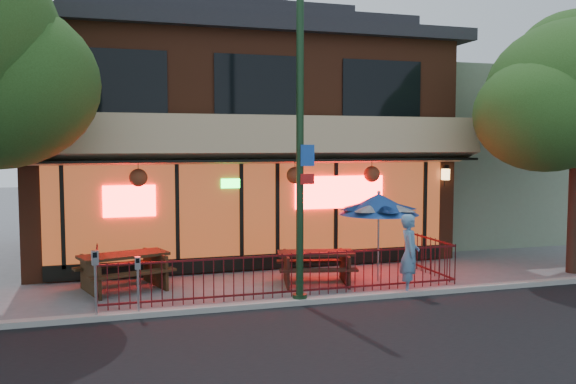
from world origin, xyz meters
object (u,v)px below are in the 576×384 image
object	(u,v)px
parking_meter_near	(138,276)
parking_meter_far	(95,273)
pedestrian	(410,254)
street_light	(300,158)
patio_umbrella	(379,204)
picnic_table_left	(124,266)
picnic_table_right	(316,263)

from	to	relation	value
parking_meter_near	parking_meter_far	world-z (taller)	parking_meter_far
pedestrian	parking_meter_near	distance (m)	6.06
parking_meter_far	parking_meter_near	bearing A→B (deg)	0.00
pedestrian	parking_meter_far	size ratio (longest dim) A/B	1.34
street_light	patio_umbrella	world-z (taller)	street_light
picnic_table_left	pedestrian	xyz separation A→B (m)	(6.26, -2.32, 0.36)
street_light	parking_meter_far	distance (m)	4.75
picnic_table_right	parking_meter_near	distance (m)	4.68
patio_umbrella	pedestrian	distance (m)	1.78
street_light	picnic_table_right	size ratio (longest dim) A/B	3.29
pedestrian	parking_meter_near	world-z (taller)	pedestrian
picnic_table_right	parking_meter_near	size ratio (longest dim) A/B	1.75
picnic_table_left	patio_umbrella	xyz separation A→B (m)	(6.15, -0.87, 1.38)
picnic_table_right	parking_meter_near	xyz separation A→B (m)	(-4.35, -1.72, 0.30)
pedestrian	picnic_table_right	bearing A→B (deg)	70.58
parking_meter_far	pedestrian	bearing A→B (deg)	1.09
street_light	picnic_table_left	bearing A→B (deg)	146.65
picnic_table_left	pedestrian	world-z (taller)	pedestrian
picnic_table_right	pedestrian	world-z (taller)	pedestrian
street_light	parking_meter_near	bearing A→B (deg)	-178.70
picnic_table_left	parking_meter_far	distance (m)	2.55
street_light	picnic_table_right	bearing A→B (deg)	60.17
street_light	patio_umbrella	bearing A→B (deg)	30.48
parking_meter_far	street_light	bearing A→B (deg)	1.05
picnic_table_left	parking_meter_far	world-z (taller)	parking_meter_far
picnic_table_left	picnic_table_right	distance (m)	4.60
picnic_table_right	patio_umbrella	world-z (taller)	patio_umbrella
patio_umbrella	parking_meter_near	size ratio (longest dim) A/B	1.88
street_light	pedestrian	world-z (taller)	street_light
picnic_table_right	street_light	bearing A→B (deg)	-119.83
picnic_table_left	parking_meter_near	world-z (taller)	parking_meter_near
parking_meter_near	picnic_table_right	bearing A→B (deg)	21.63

